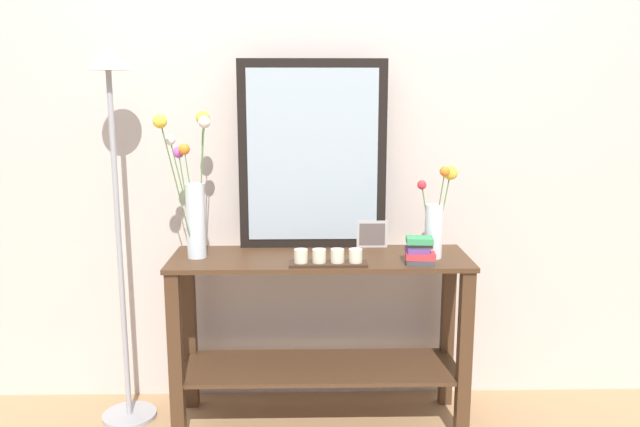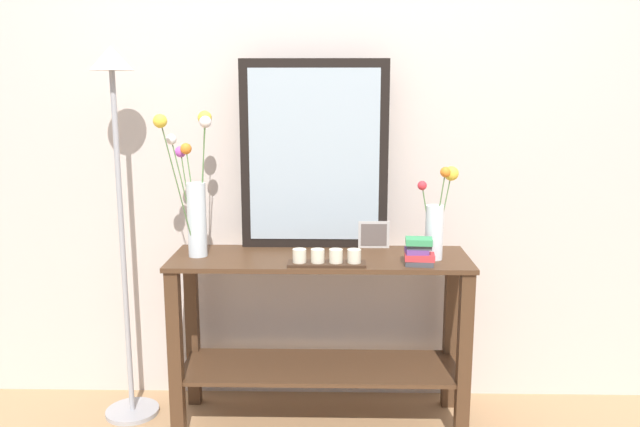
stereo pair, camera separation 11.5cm
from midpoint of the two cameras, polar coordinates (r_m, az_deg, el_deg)
The scene contains 10 objects.
ground_plane at distance 3.04m, azimuth -1.14°, elevation -18.15°, with size 7.00×6.00×0.02m, color #A87F56.
wall_back at distance 2.98m, azimuth -1.25°, elevation 8.70°, with size 6.40×0.08×2.70m, color beige.
console_table at distance 2.83m, azimuth -1.18°, elevation -9.41°, with size 1.27×0.40×0.77m.
mirror_leaning at distance 2.84m, azimuth -1.83°, elevation 5.20°, with size 0.65×0.03×0.83m.
tall_vase_left at distance 2.74m, azimuth -12.43°, elevation 1.56°, with size 0.20×0.28×0.61m.
vase_right at distance 2.72m, azimuth 9.09°, elevation -0.50°, with size 0.17×0.08×0.39m.
candle_tray at distance 2.60m, azimuth -0.53°, elevation -4.03°, with size 0.32×0.09×0.07m.
picture_frame_small at distance 2.89m, azimuth 3.53°, elevation -1.83°, with size 0.14×0.01×0.12m.
book_stack at distance 2.64m, azimuth 7.63°, elevation -3.31°, with size 0.13×0.09×0.11m.
floor_lamp at distance 2.86m, azimuth -18.90°, elevation 3.28°, with size 0.24×0.24×1.65m.
Camera 1 is at (-0.06, -2.65, 1.47)m, focal length 35.96 mm.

